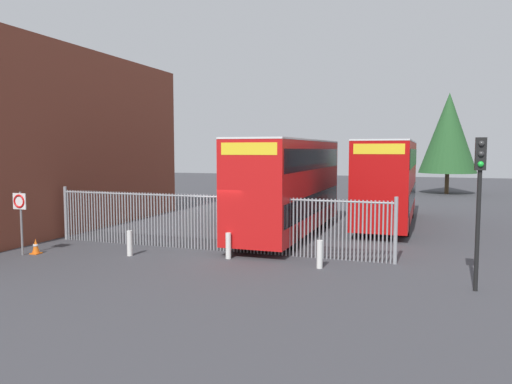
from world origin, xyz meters
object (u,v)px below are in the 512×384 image
Objects in this scene: bollard_center_front at (228,246)px; bollard_near_right at (320,254)px; speed_limit_sign_post at (20,208)px; double_decker_bus_near_gate at (289,183)px; double_decker_bus_behind_fence_left at (388,179)px; traffic_cone_by_gate at (36,246)px; traffic_light_kerbside at (479,185)px; bollard_near_left at (130,243)px.

bollard_near_right is at bearing -5.28° from bollard_center_front.
bollard_near_right is at bearing 9.18° from speed_limit_sign_post.
double_decker_bus_near_gate is 11.38× the size of bollard_center_front.
speed_limit_sign_post reaches higher than bollard_center_front.
double_decker_bus_behind_fence_left is at bearing 65.26° from bollard_center_front.
bollard_center_front and bollard_near_right have the same top height.
traffic_cone_by_gate is at bearing -172.60° from bollard_near_right.
bollard_near_right is (3.45, -0.32, 0.00)m from bollard_center_front.
bollard_near_right is at bearing 7.40° from traffic_cone_by_gate.
traffic_cone_by_gate is 0.14× the size of traffic_light_kerbside.
double_decker_bus_near_gate is 7.95m from bollard_near_left.
double_decker_bus_near_gate is 11.38× the size of bollard_near_left.
traffic_light_kerbside is at bearing -43.33° from double_decker_bus_near_gate.
double_decker_bus_behind_fence_left is 11.38× the size of bollard_center_front.
bollard_center_front is at bearing -114.74° from double_decker_bus_behind_fence_left.
bollard_near_right is 11.21m from speed_limit_sign_post.
double_decker_bus_behind_fence_left reaches higher than traffic_light_kerbside.
traffic_light_kerbside reaches higher than traffic_cone_by_gate.
double_decker_bus_behind_fence_left reaches higher than bollard_near_right.
speed_limit_sign_post is at bearing -137.41° from double_decker_bus_near_gate.
bollard_near_right is (-1.35, -10.72, -1.95)m from double_decker_bus_behind_fence_left.
bollard_near_left is at bearing 18.52° from speed_limit_sign_post.
double_decker_bus_near_gate is 6.34m from double_decker_bus_behind_fence_left.
traffic_cone_by_gate is at bearing 52.29° from speed_limit_sign_post.
traffic_light_kerbside reaches higher than bollard_center_front.
traffic_light_kerbside is at bearing -74.22° from double_decker_bus_behind_fence_left.
double_decker_bus_near_gate is at bearing 82.32° from bollard_center_front.
traffic_cone_by_gate is 1.57m from speed_limit_sign_post.
speed_limit_sign_post is (-7.54, -2.09, 1.30)m from bollard_center_front.
bollard_near_right is at bearing -97.16° from double_decker_bus_behind_fence_left.
bollard_center_front is 8.64m from traffic_light_kerbside.
double_decker_bus_near_gate is at bearing 42.59° from speed_limit_sign_post.
bollard_near_right is at bearing 166.42° from traffic_light_kerbside.
double_decker_bus_behind_fence_left is at bearing 105.78° from traffic_light_kerbside.
traffic_cone_by_gate is at bearing -137.85° from double_decker_bus_near_gate.
traffic_light_kerbside is at bearing 2.34° from speed_limit_sign_post.
traffic_light_kerbside is (3.35, -11.85, 0.56)m from double_decker_bus_behind_fence_left.
double_decker_bus_behind_fence_left is 18.32× the size of traffic_cone_by_gate.
double_decker_bus_near_gate reaches higher than speed_limit_sign_post.
bollard_near_right is at bearing -65.20° from double_decker_bus_near_gate.
speed_limit_sign_post is at bearing -177.66° from traffic_light_kerbside.
double_decker_bus_near_gate is at bearing 136.67° from traffic_light_kerbside.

